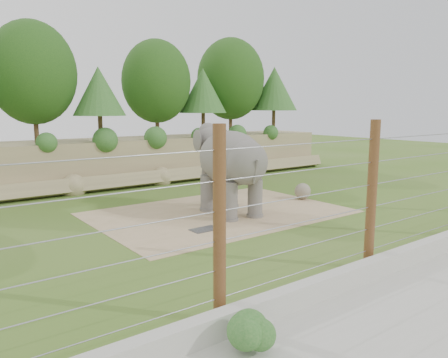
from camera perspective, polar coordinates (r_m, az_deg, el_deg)
ground at (r=15.55m, az=4.47°, el=-6.78°), size 90.00×90.00×0.00m
back_embankment at (r=26.07m, az=-13.33°, el=8.30°), size 30.00×5.52×8.77m
dirt_patch at (r=18.11m, az=-0.64°, el=-4.41°), size 10.00×7.00×0.02m
drain_grate at (r=15.60m, az=-2.54°, el=-6.58°), size 1.00×0.60×0.03m
elephant at (r=17.61m, az=0.87°, el=1.06°), size 2.45×4.60×3.55m
stone_ball at (r=20.99m, az=10.24°, el=-1.57°), size 0.76×0.76×0.76m
retaining_wall at (r=12.37m, az=20.24°, el=-10.40°), size 26.00×0.35×0.50m
barrier_fence at (r=12.18m, az=18.73°, el=-2.07°), size 20.26×0.26×4.00m
walkway_shrub at (r=8.12m, az=3.61°, el=-19.62°), size 0.71×0.71×0.71m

